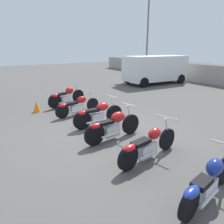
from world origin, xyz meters
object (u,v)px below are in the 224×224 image
Objects in this scene: motorcycle_slot_0 at (66,97)px; motorcycle_slot_2 at (98,114)px; light_pole_right at (148,25)px; motorcycle_slot_5 at (208,182)px; motorcycle_slot_1 at (77,106)px; motorcycle_slot_4 at (148,145)px; traffic_cone_far at (37,107)px; parked_van at (155,68)px; motorcycle_slot_3 at (113,126)px.

motorcycle_slot_0 reaches higher than motorcycle_slot_2.
motorcycle_slot_5 is at bearing -35.20° from light_pole_right.
motorcycle_slot_0 reaches higher than motorcycle_slot_1.
motorcycle_slot_2 reaches higher than motorcycle_slot_5.
motorcycle_slot_4 is 5.95m from traffic_cone_far.
parked_van is (-2.94, 8.06, 0.72)m from motorcycle_slot_0.
parked_van reaches higher than motorcycle_slot_0.
motorcycle_slot_3 reaches higher than traffic_cone_far.
parked_van is (-9.07, 8.03, 0.76)m from motorcycle_slot_4.
motorcycle_slot_4 is 1.06× the size of motorcycle_slot_5.
motorcycle_slot_2 is 0.94× the size of motorcycle_slot_4.
motorcycle_slot_5 is 4.19× the size of traffic_cone_far.
traffic_cone_far is (-7.51, -1.49, -0.15)m from motorcycle_slot_5.
motorcycle_slot_2 is (3.28, 0.05, -0.01)m from motorcycle_slot_0.
motorcycle_slot_0 is at bearing -55.29° from light_pole_right.
motorcycle_slot_4 reaches higher than motorcycle_slot_5.
motorcycle_slot_0 is 7.88m from motorcycle_slot_5.
motorcycle_slot_1 is 1.01× the size of motorcycle_slot_3.
motorcycle_slot_0 is (7.55, -10.89, -4.24)m from light_pole_right.
parked_van is (4.60, -2.83, -3.52)m from light_pole_right.
motorcycle_slot_3 is 0.43× the size of parked_van.
traffic_cone_far is (-5.75, -1.52, -0.16)m from motorcycle_slot_4.
motorcycle_slot_1 is 1.88m from traffic_cone_far.
motorcycle_slot_2 is (10.82, -10.84, -4.25)m from light_pole_right.
light_pole_right is at bearing 122.61° from traffic_cone_far.
motorcycle_slot_5 is 0.42× the size of parked_van.
motorcycle_slot_1 is at bearing -50.13° from light_pole_right.
motorcycle_slot_5 is at bearing -35.77° from parked_van.
motorcycle_slot_3 reaches higher than motorcycle_slot_4.
traffic_cone_far is at bearing -156.93° from motorcycle_slot_2.
motorcycle_slot_3 is at bearing 18.16° from traffic_cone_far.
motorcycle_slot_3 reaches higher than motorcycle_slot_2.
motorcycle_slot_1 is 0.44× the size of parked_van.
motorcycle_slot_3 is 1.02× the size of motorcycle_slot_5.
motorcycle_slot_2 is at bearing 166.79° from motorcycle_slot_4.
motorcycle_slot_2 is 2.85m from motorcycle_slot_4.
motorcycle_slot_1 is 1.04× the size of motorcycle_slot_2.
motorcycle_slot_2 is 0.99× the size of motorcycle_slot_5.
motorcycle_slot_3 is 11.13m from parked_van.
motorcycle_slot_5 is at bearing -12.72° from motorcycle_slot_1.
parked_van is at bearing 90.56° from motorcycle_slot_0.
parked_van is (-10.82, 8.05, 0.77)m from motorcycle_slot_5.
traffic_cone_far is (-2.90, -1.54, -0.19)m from motorcycle_slot_2.
motorcycle_slot_0 is 4.60m from motorcycle_slot_3.
light_pole_right is 3.86× the size of motorcycle_slot_3.
motorcycle_slot_1 is at bearing 167.05° from motorcycle_slot_5.
motorcycle_slot_3 is at bearing -42.14° from light_pole_right.
parked_van is at bearing 109.16° from traffic_cone_far.
motorcycle_slot_2 is at bearing 27.89° from traffic_cone_far.
motorcycle_slot_0 reaches higher than motorcycle_slot_4.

